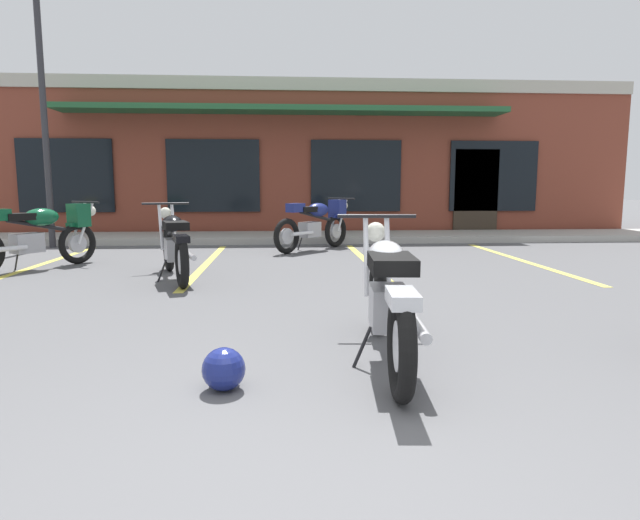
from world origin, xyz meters
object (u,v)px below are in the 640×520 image
(motorcycle_foreground_classic, at_px, (387,295))
(motorcycle_black_cruiser, at_px, (174,244))
(motorcycle_red_sportbike, at_px, (40,233))
(helmet_on_pavement, at_px, (224,369))
(motorcycle_silver_naked, at_px, (316,222))
(parking_lot_lamp_post, at_px, (39,75))

(motorcycle_foreground_classic, bearing_deg, motorcycle_black_cruiser, 121.40)
(motorcycle_foreground_classic, distance_m, motorcycle_red_sportbike, 6.22)
(helmet_on_pavement, bearing_deg, motorcycle_black_cruiser, 104.78)
(motorcycle_red_sportbike, distance_m, motorcycle_black_cruiser, 2.37)
(motorcycle_red_sportbike, distance_m, helmet_on_pavement, 5.96)
(motorcycle_foreground_classic, relative_size, helmet_on_pavement, 8.11)
(motorcycle_silver_naked, bearing_deg, motorcycle_red_sportbike, -153.01)
(motorcycle_black_cruiser, height_order, parking_lot_lamp_post, parking_lot_lamp_post)
(motorcycle_red_sportbike, height_order, motorcycle_black_cruiser, same)
(motorcycle_red_sportbike, distance_m, motorcycle_silver_naked, 4.71)
(motorcycle_black_cruiser, bearing_deg, parking_lot_lamp_post, 129.70)
(motorcycle_silver_naked, distance_m, helmet_on_pavement, 7.24)
(motorcycle_foreground_classic, height_order, motorcycle_red_sportbike, same)
(motorcycle_red_sportbike, xyz_separation_m, parking_lot_lamp_post, (-1.02, 2.78, 2.76))
(motorcycle_black_cruiser, height_order, motorcycle_silver_naked, same)
(helmet_on_pavement, height_order, parking_lot_lamp_post, parking_lot_lamp_post)
(motorcycle_foreground_classic, xyz_separation_m, motorcycle_silver_naked, (-0.08, 6.65, 0.07))
(motorcycle_red_sportbike, height_order, parking_lot_lamp_post, parking_lot_lamp_post)
(motorcycle_silver_naked, bearing_deg, motorcycle_foreground_classic, -89.35)
(motorcycle_silver_naked, distance_m, parking_lot_lamp_post, 5.93)
(helmet_on_pavement, distance_m, parking_lot_lamp_post, 9.41)
(motorcycle_red_sportbike, relative_size, motorcycle_silver_naked, 1.08)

